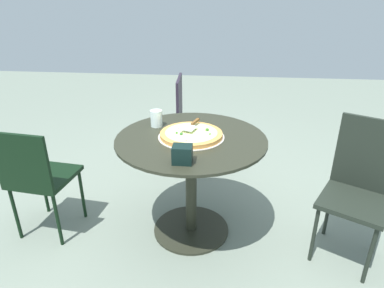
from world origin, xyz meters
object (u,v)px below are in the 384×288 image
Objects in this scene: patio_table at (191,166)px; pizza_on_tray at (192,135)px; drinking_cup at (156,118)px; napkin_dispenser at (182,154)px; patio_chair_far at (192,117)px; pizza_server at (192,125)px; patio_chair_near at (37,174)px; patio_chair_corner at (360,183)px.

patio_table is 0.23m from pizza_on_tray.
napkin_dispenser is at bearing -154.64° from drinking_cup.
patio_chair_far is at bearing -86.46° from napkin_dispenser.
pizza_server reaches higher than pizza_on_tray.
patio_chair_far is at bearing 6.21° from pizza_server.
drinking_cup reaches higher than patio_chair_near.
patio_chair_near is at bearing 112.37° from drinking_cup.
patio_chair_corner is at bearing -101.52° from drinking_cup.
pizza_server is 0.28m from drinking_cup.
patio_table is 1.11× the size of patio_chair_far.
drinking_cup is 1.38m from patio_chair_corner.
patio_table is at bearing 85.06° from patio_chair_corner.
napkin_dispenser reaches higher than pizza_on_tray.
patio_chair_corner is (-1.14, -1.17, 0.01)m from patio_chair_far.
patio_chair_corner is (-0.09, -1.06, -0.01)m from patio_table.
patio_chair_far is at bearing -37.98° from patio_chair_near.
patio_table is 4.58× the size of pizza_server.
patio_table is 1.07m from patio_chair_corner.
pizza_on_tray is 1.08m from patio_chair_near.
patio_chair_corner reaches higher than napkin_dispenser.
patio_chair_far is at bearing 45.78° from patio_chair_corner.
patio_chair_near is 1.50m from patio_chair_far.
pizza_on_tray is at bearing -81.87° from patio_chair_near.
napkin_dispenser is 0.12× the size of patio_chair_corner.
patio_chair_far reaches higher than napkin_dispenser.
pizza_on_tray is 0.08m from pizza_server.
pizza_on_tray is 0.52× the size of patio_chair_near.
pizza_on_tray is at bearing -92.84° from napkin_dispenser.
pizza_server is 1.86× the size of drinking_cup.
pizza_server is (0.08, 0.00, 0.27)m from patio_table.
napkin_dispenser is (-0.44, 0.01, -0.01)m from pizza_server.
patio_chair_corner reaches higher than patio_chair_far.
pizza_on_tray is 1.07m from patio_chair_far.
patio_chair_near is at bearing 91.23° from patio_chair_corner.
drinking_cup is at bearing 78.48° from patio_chair_corner.
patio_chair_corner is at bearing -99.43° from pizza_server.
patio_chair_far is 0.97× the size of patio_chair_corner.
patio_chair_far is (1.40, 0.09, -0.29)m from napkin_dispenser.
patio_table is 2.28× the size of pizza_on_tray.
patio_chair_near is (-0.22, 1.03, -0.31)m from pizza_server.
drinking_cup is at bearing 70.35° from pizza_server.
patio_chair_corner reaches higher than patio_table.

